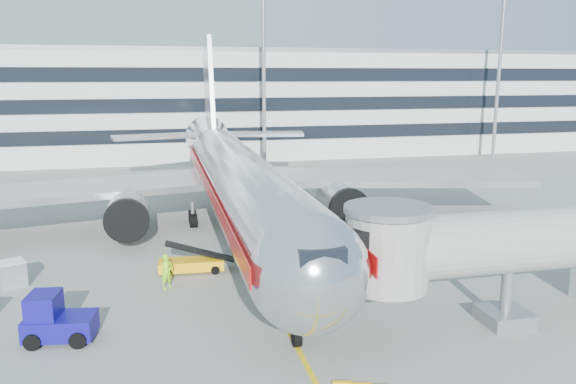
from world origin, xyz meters
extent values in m
plane|color=gray|center=(0.00, 0.00, 0.00)|extent=(180.00, 180.00, 0.00)
cube|color=#E2BC0B|center=(0.00, 10.00, 0.01)|extent=(0.25, 70.00, 0.01)
cylinder|color=silver|center=(0.00, 8.00, 4.20)|extent=(5.00, 36.00, 5.00)
sphere|color=silver|center=(0.00, -10.00, 4.20)|extent=(5.00, 5.00, 5.00)
cone|color=silver|center=(0.00, 31.00, 4.80)|extent=(5.00, 10.00, 5.00)
cube|color=black|center=(0.00, -11.50, 5.33)|extent=(1.80, 1.20, 0.90)
cube|color=#B7B7BC|center=(13.00, 13.50, 3.40)|extent=(24.95, 12.07, 0.50)
cube|color=#B7B7BC|center=(-13.00, 13.50, 3.40)|extent=(24.95, 12.07, 0.50)
cylinder|color=#99999E|center=(8.00, 10.00, 2.20)|extent=(3.00, 4.20, 3.00)
cylinder|color=#99999E|center=(-8.00, 10.00, 2.20)|extent=(3.00, 4.20, 3.00)
cylinder|color=black|center=(8.00, 8.00, 2.20)|extent=(3.10, 0.50, 3.10)
cylinder|color=black|center=(-8.00, 8.00, 2.20)|extent=(3.10, 0.50, 3.10)
cube|color=#B7B7BC|center=(0.00, 31.50, 9.20)|extent=(0.45, 9.39, 13.72)
cube|color=#B7B7BC|center=(5.50, 32.00, 5.40)|extent=(10.41, 4.94, 0.35)
cube|color=#B7B7BC|center=(-5.50, 32.00, 5.40)|extent=(10.41, 4.94, 0.35)
cylinder|color=gray|center=(0.00, -8.00, 0.90)|extent=(0.24, 0.24, 1.80)
cylinder|color=black|center=(0.00, -8.00, 0.45)|extent=(0.35, 0.90, 0.90)
cylinder|color=gray|center=(3.20, 14.00, 1.00)|extent=(0.30, 0.30, 2.00)
cylinder|color=gray|center=(-3.20, 14.00, 1.00)|extent=(0.30, 0.30, 2.00)
cube|color=red|center=(2.52, 8.00, 4.50)|extent=(0.06, 38.00, 0.90)
cube|color=red|center=(-2.52, 8.00, 4.50)|extent=(0.06, 38.00, 0.90)
cylinder|color=#A8A8A3|center=(10.50, -8.00, 4.20)|extent=(13.00, 3.00, 3.00)
cylinder|color=#A8A8A3|center=(4.20, -8.00, 4.20)|extent=(3.80, 3.80, 3.40)
cylinder|color=gray|center=(4.20, -8.00, 6.10)|extent=(4.00, 4.00, 0.30)
cube|color=black|center=(2.90, -8.00, 4.20)|extent=(1.40, 2.60, 2.60)
cylinder|color=gray|center=(10.50, -8.00, 1.60)|extent=(0.56, 0.56, 3.20)
cube|color=gray|center=(10.50, -8.00, 0.35)|extent=(2.20, 2.20, 0.70)
cylinder|color=black|center=(9.60, -8.00, 0.35)|extent=(0.35, 0.70, 0.70)
cylinder|color=black|center=(11.40, -8.00, 0.35)|extent=(0.35, 0.70, 0.70)
cube|color=silver|center=(0.00, 58.00, 7.50)|extent=(150.00, 24.00, 15.00)
cube|color=black|center=(0.00, 45.90, 4.00)|extent=(150.00, 0.30, 1.80)
cube|color=black|center=(0.00, 45.90, 8.00)|extent=(150.00, 0.30, 1.80)
cube|color=black|center=(0.00, 45.90, 12.00)|extent=(150.00, 0.30, 1.80)
cube|color=gray|center=(0.00, 58.00, 15.30)|extent=(150.00, 24.00, 0.60)
cylinder|color=gray|center=(8.00, 42.00, 12.50)|extent=(0.50, 0.50, 25.00)
cylinder|color=gray|center=(42.00, 42.00, 12.50)|extent=(0.50, 0.50, 25.00)
cube|color=#FFB90A|center=(-4.00, 2.87, 0.49)|extent=(4.02, 1.64, 0.63)
cube|color=black|center=(-4.00, 2.87, 1.30)|extent=(4.20, 1.20, 1.38)
cylinder|color=black|center=(-5.40, 3.58, 0.27)|extent=(0.55, 0.28, 0.54)
cylinder|color=black|center=(-5.47, 2.32, 0.27)|extent=(0.55, 0.28, 0.54)
cylinder|color=black|center=(-2.53, 3.43, 0.27)|extent=(0.55, 0.28, 0.54)
cylinder|color=black|center=(-2.60, 2.17, 0.27)|extent=(0.55, 0.28, 0.54)
cube|color=#0E0B79|center=(-10.38, -5.02, 0.71)|extent=(3.28, 2.17, 0.98)
cube|color=#0E0B79|center=(-11.03, -4.92, 1.69)|extent=(1.53, 1.81, 1.20)
cube|color=black|center=(-11.03, -4.92, 2.07)|extent=(1.39, 1.58, 0.11)
cylinder|color=black|center=(-11.23, -4.06, 0.38)|extent=(0.80, 0.43, 0.76)
cylinder|color=black|center=(-11.47, -5.69, 0.38)|extent=(0.80, 0.43, 0.76)
cylinder|color=black|center=(-9.29, -4.35, 0.38)|extent=(0.80, 0.43, 0.76)
cylinder|color=black|center=(-9.53, -5.97, 0.38)|extent=(0.80, 0.43, 0.76)
cube|color=#B9BBC0|center=(-14.21, 2.89, 0.71)|extent=(1.82, 1.82, 1.43)
cube|color=white|center=(-14.21, 2.89, 1.44)|extent=(1.82, 1.82, 0.05)
imported|color=#97F419|center=(-5.50, 0.35, 1.03)|extent=(0.90, 0.82, 2.05)
camera|label=1|loc=(-5.63, -30.57, 11.96)|focal=35.00mm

